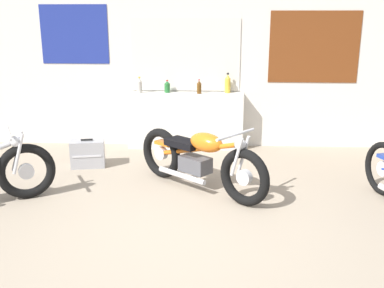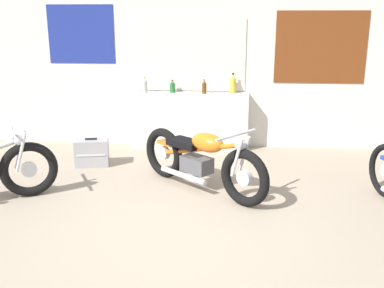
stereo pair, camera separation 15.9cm
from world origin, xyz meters
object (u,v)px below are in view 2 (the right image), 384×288
at_px(bottle_left_center, 172,87).
at_px(motorcycle_orange, 201,159).
at_px(hard_case_silver, 92,153).
at_px(bottle_leftmost, 145,86).
at_px(bottle_center, 204,87).
at_px(bottle_right_center, 233,84).

relative_size(bottle_left_center, motorcycle_orange, 0.12).
bearing_deg(motorcycle_orange, hard_case_silver, 153.02).
distance_m(bottle_leftmost, bottle_center, 0.92).
distance_m(bottle_center, bottle_right_center, 0.45).
height_order(bottle_left_center, motorcycle_orange, bottle_left_center).
distance_m(bottle_leftmost, motorcycle_orange, 2.11).
bearing_deg(bottle_leftmost, bottle_right_center, 3.61).
bearing_deg(bottle_center, hard_case_silver, -147.09).
bearing_deg(bottle_right_center, bottle_center, -169.27).
bearing_deg(hard_case_silver, bottle_center, 32.91).
bearing_deg(bottle_right_center, bottle_leftmost, -176.39).
height_order(bottle_right_center, hard_case_silver, bottle_right_center).
height_order(bottle_leftmost, bottle_left_center, bottle_leftmost).
distance_m(motorcycle_orange, hard_case_silver, 1.77).
xyz_separation_m(bottle_leftmost, motorcycle_orange, (0.98, -1.77, -0.60)).
distance_m(bottle_leftmost, bottle_right_center, 1.35).
relative_size(bottle_left_center, hard_case_silver, 0.39).
bearing_deg(motorcycle_orange, bottle_center, 92.09).
height_order(bottle_leftmost, bottle_center, bottle_leftmost).
distance_m(bottle_leftmost, bottle_left_center, 0.43).
height_order(bottle_leftmost, hard_case_silver, bottle_leftmost).
distance_m(bottle_center, motorcycle_orange, 1.86).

